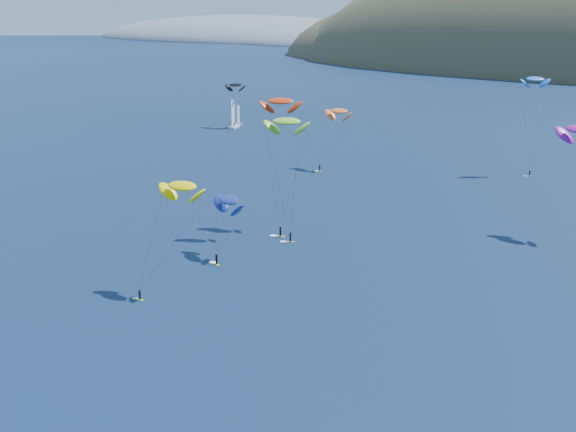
% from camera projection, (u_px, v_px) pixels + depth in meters
% --- Properties ---
extents(headland, '(460.00, 250.00, 60.00)m').
position_uv_depth(headland, '(267.00, 42.00, 909.06)').
color(headland, slate).
rests_on(headland, ground).
extents(sailboat, '(9.50, 8.32, 11.38)m').
position_uv_depth(sailboat, '(235.00, 125.00, 286.91)').
color(sailboat, silver).
rests_on(sailboat, ground).
extents(kitesurfer_1, '(9.17, 10.04, 17.99)m').
position_uv_depth(kitesurfer_1, '(339.00, 111.00, 214.98)').
color(kitesurfer_1, yellow).
rests_on(kitesurfer_1, ground).
extents(kitesurfer_2, '(8.24, 9.79, 19.12)m').
position_uv_depth(kitesurfer_2, '(182.00, 186.00, 123.68)').
color(kitesurfer_2, yellow).
rests_on(kitesurfer_2, ground).
extents(kitesurfer_3, '(9.71, 11.70, 23.78)m').
position_uv_depth(kitesurfer_3, '(287.00, 121.00, 158.79)').
color(kitesurfer_3, yellow).
rests_on(kitesurfer_3, ground).
extents(kitesurfer_4, '(8.01, 7.66, 26.84)m').
position_uv_depth(kitesurfer_4, '(535.00, 79.00, 206.22)').
color(kitesurfer_4, yellow).
rests_on(kitesurfer_4, ground).
extents(kitesurfer_9, '(9.99, 8.62, 28.14)m').
position_uv_depth(kitesurfer_9, '(281.00, 102.00, 151.99)').
color(kitesurfer_9, yellow).
rests_on(kitesurfer_9, ground).
extents(kitesurfer_10, '(9.43, 10.30, 12.55)m').
position_uv_depth(kitesurfer_10, '(229.00, 200.00, 142.55)').
color(kitesurfer_10, yellow).
rests_on(kitesurfer_10, ground).
extents(kitesurfer_12, '(8.07, 5.13, 17.30)m').
position_uv_depth(kitesurfer_12, '(235.00, 85.00, 285.06)').
color(kitesurfer_12, yellow).
rests_on(kitesurfer_12, ground).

